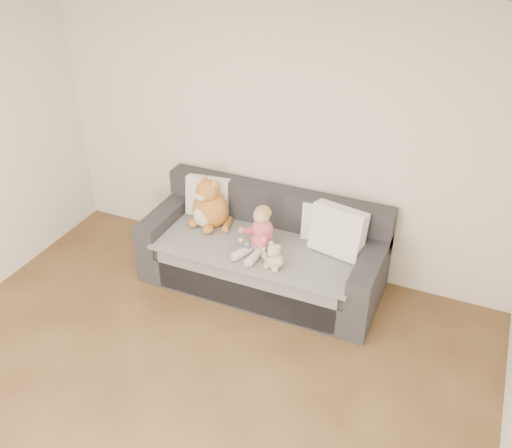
{
  "coord_description": "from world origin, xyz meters",
  "views": [
    {
      "loc": [
        1.71,
        -1.96,
        3.37
      ],
      "look_at": [
        0.04,
        1.87,
        0.75
      ],
      "focal_mm": 40.0,
      "sensor_mm": 36.0,
      "label": 1
    }
  ],
  "objects_px": {
    "teddy_bear": "(274,258)",
    "sofa": "(264,254)",
    "toddler": "(260,232)",
    "plush_cat": "(209,207)",
    "sippy_cup": "(247,247)"
  },
  "relations": [
    {
      "from": "teddy_bear",
      "to": "sofa",
      "type": "bearing_deg",
      "value": 140.47
    },
    {
      "from": "sofa",
      "to": "toddler",
      "type": "bearing_deg",
      "value": -81.13
    },
    {
      "from": "teddy_bear",
      "to": "plush_cat",
      "type": "bearing_deg",
      "value": 170.96
    },
    {
      "from": "sofa",
      "to": "toddler",
      "type": "height_order",
      "value": "toddler"
    },
    {
      "from": "toddler",
      "to": "teddy_bear",
      "type": "height_order",
      "value": "toddler"
    },
    {
      "from": "teddy_bear",
      "to": "toddler",
      "type": "bearing_deg",
      "value": 153.83
    },
    {
      "from": "sofa",
      "to": "toddler",
      "type": "distance_m",
      "value": 0.38
    },
    {
      "from": "toddler",
      "to": "sofa",
      "type": "bearing_deg",
      "value": 112.15
    },
    {
      "from": "sofa",
      "to": "toddler",
      "type": "relative_size",
      "value": 4.96
    },
    {
      "from": "toddler",
      "to": "plush_cat",
      "type": "height_order",
      "value": "plush_cat"
    },
    {
      "from": "plush_cat",
      "to": "sofa",
      "type": "bearing_deg",
      "value": 11.96
    },
    {
      "from": "sofa",
      "to": "sippy_cup",
      "type": "height_order",
      "value": "sofa"
    },
    {
      "from": "teddy_bear",
      "to": "sippy_cup",
      "type": "bearing_deg",
      "value": 176.8
    },
    {
      "from": "teddy_bear",
      "to": "sippy_cup",
      "type": "height_order",
      "value": "teddy_bear"
    },
    {
      "from": "plush_cat",
      "to": "sippy_cup",
      "type": "height_order",
      "value": "plush_cat"
    }
  ]
}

